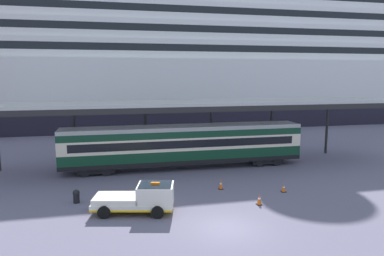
{
  "coord_description": "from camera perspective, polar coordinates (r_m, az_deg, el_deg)",
  "views": [
    {
      "loc": [
        -6.26,
        -18.69,
        8.88
      ],
      "look_at": [
        0.07,
        9.6,
        4.5
      ],
      "focal_mm": 33.14,
      "sensor_mm": 36.0,
      "label": 1
    }
  ],
  "objects": [
    {
      "name": "ground_plane",
      "position": [
        21.62,
        5.59,
        -15.7
      ],
      "size": [
        400.0,
        400.0,
        0.0
      ],
      "primitive_type": "plane",
      "color": "slate"
    },
    {
      "name": "cruise_ship",
      "position": [
        72.46,
        7.22,
        12.77
      ],
      "size": [
        157.53,
        27.22,
        42.02
      ],
      "color": "black",
      "rests_on": "ground"
    },
    {
      "name": "platform_canopy",
      "position": [
        33.59,
        -1.42,
        3.73
      ],
      "size": [
        40.87,
        5.52,
        6.33
      ],
      "color": "#B3B3B3",
      "rests_on": "ground"
    },
    {
      "name": "train_carriage",
      "position": [
        33.68,
        -1.25,
        -2.66
      ],
      "size": [
        22.7,
        2.81,
        4.11
      ],
      "color": "black",
      "rests_on": "ground"
    },
    {
      "name": "service_truck",
      "position": [
        23.59,
        -8.18,
        -11.04
      ],
      "size": [
        5.52,
        3.11,
        2.02
      ],
      "color": "silver",
      "rests_on": "ground"
    },
    {
      "name": "traffic_cone_near",
      "position": [
        28.29,
        14.54,
        -9.31
      ],
      "size": [
        0.36,
        0.36,
        0.65
      ],
      "color": "black",
      "rests_on": "ground"
    },
    {
      "name": "traffic_cone_mid",
      "position": [
        28.13,
        4.65,
        -9.02
      ],
      "size": [
        0.36,
        0.36,
        0.77
      ],
      "color": "black",
      "rests_on": "ground"
    },
    {
      "name": "traffic_cone_far",
      "position": [
        25.26,
        10.77,
        -11.23
      ],
      "size": [
        0.36,
        0.36,
        0.77
      ],
      "color": "black",
      "rests_on": "ground"
    },
    {
      "name": "quay_bollard",
      "position": [
        26.41,
        -18.13,
        -10.31
      ],
      "size": [
        0.48,
        0.48,
        0.96
      ],
      "color": "black",
      "rests_on": "ground"
    }
  ]
}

